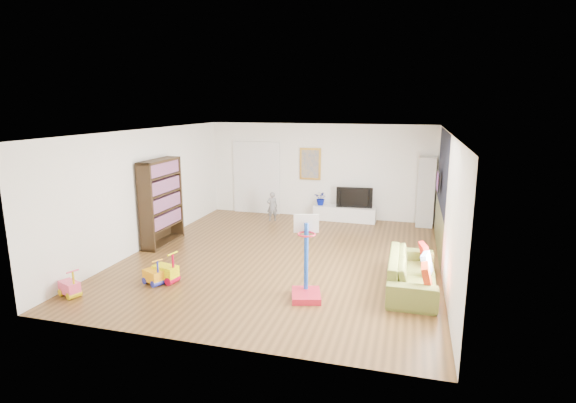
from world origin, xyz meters
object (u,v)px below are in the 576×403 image
(media_console, at_px, (345,214))
(bookshelf, at_px, (161,202))
(basketball_hoop, at_px, (306,258))
(sofa, at_px, (412,272))

(media_console, relative_size, bookshelf, 0.87)
(media_console, xyz_separation_m, basketball_hoop, (0.14, -5.37, 0.51))
(bookshelf, height_order, basketball_hoop, bookshelf)
(bookshelf, bearing_deg, sofa, -12.20)
(sofa, bearing_deg, media_console, 22.43)
(media_console, distance_m, sofa, 4.82)
(basketball_hoop, bearing_deg, bookshelf, 136.81)
(media_console, bearing_deg, basketball_hoop, -86.46)
(media_console, xyz_separation_m, bookshelf, (-3.84, -3.25, 0.80))
(sofa, bearing_deg, bookshelf, 77.87)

